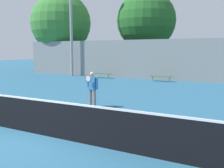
% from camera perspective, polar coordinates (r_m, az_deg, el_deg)
% --- Properties ---
extents(ground_plane, '(100.00, 100.00, 0.00)m').
position_cam_1_polar(ground_plane, '(8.12, -15.89, -10.43)').
color(ground_plane, '#285B7A').
extents(tennis_net, '(11.26, 0.09, 1.05)m').
position_cam_1_polar(tennis_net, '(7.98, -16.02, -6.76)').
color(tennis_net, '#195128').
rests_on(tennis_net, ground_plane).
extents(tennis_player, '(0.60, 0.42, 1.53)m').
position_cam_1_polar(tennis_player, '(11.27, -4.34, -0.71)').
color(tennis_player, slate).
rests_on(tennis_player, ground_plane).
extents(bench_courtside_near, '(1.74, 0.40, 0.43)m').
position_cam_1_polar(bench_courtside_near, '(21.06, 10.63, 1.60)').
color(bench_courtside_near, '#28663D').
rests_on(bench_courtside_near, ground_plane).
extents(bench_courtside_far, '(2.04, 0.40, 0.43)m').
position_cam_1_polar(bench_courtside_far, '(23.40, -2.49, 2.28)').
color(bench_courtside_far, '#28663D').
rests_on(bench_courtside_far, ground_plane).
extents(light_pole_near_left, '(0.90, 0.60, 12.25)m').
position_cam_1_polar(light_pole_near_left, '(26.02, -8.98, 17.15)').
color(light_pole_near_left, '#939399').
rests_on(light_pole_near_left, ground_plane).
extents(back_fence, '(31.46, 0.06, 3.36)m').
position_cam_1_polar(back_fence, '(21.64, 14.14, 5.09)').
color(back_fence, gray).
rests_on(back_fence, ground_plane).
extents(tree_green_tall, '(6.61, 6.61, 8.75)m').
position_cam_1_polar(tree_green_tall, '(30.38, -11.03, 12.85)').
color(tree_green_tall, brown).
rests_on(tree_green_tall, ground_plane).
extents(tree_dark_dense, '(5.82, 5.82, 8.30)m').
position_cam_1_polar(tree_dark_dense, '(26.91, 7.44, 13.50)').
color(tree_dark_dense, brown).
rests_on(tree_dark_dense, ground_plane).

